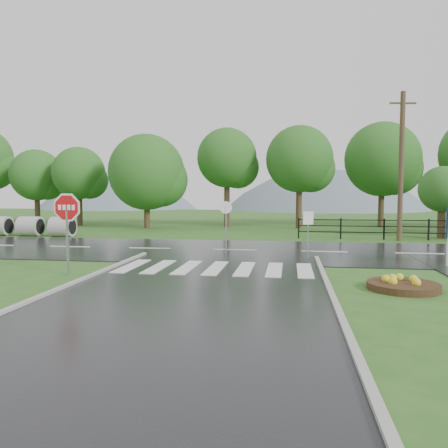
# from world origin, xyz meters

# --- Properties ---
(ground) EXTENTS (120.00, 120.00, 0.00)m
(ground) POSITION_xyz_m (0.00, 0.00, 0.00)
(ground) COLOR #2D5E1F
(ground) RESTS_ON ground
(main_road) EXTENTS (90.00, 8.00, 0.04)m
(main_road) POSITION_xyz_m (0.00, 10.00, 0.00)
(main_road) COLOR black
(main_road) RESTS_ON ground
(crosswalk) EXTENTS (6.50, 2.80, 0.02)m
(crosswalk) POSITION_xyz_m (0.00, 5.00, 0.06)
(crosswalk) COLOR silver
(crosswalk) RESTS_ON ground
(curb_right) EXTENTS (0.15, 24.00, 0.12)m
(curb_right) POSITION_xyz_m (3.55, -4.00, 0.00)
(curb_right) COLOR #A3A39B
(curb_right) RESTS_ON ground
(fence_west) EXTENTS (9.58, 0.08, 1.20)m
(fence_west) POSITION_xyz_m (7.75, 16.00, 0.72)
(fence_west) COLOR black
(fence_west) RESTS_ON ground
(hills) EXTENTS (102.00, 48.00, 48.00)m
(hills) POSITION_xyz_m (3.49, 65.00, -15.54)
(hills) COLOR slate
(hills) RESTS_ON ground
(treeline) EXTENTS (83.20, 5.20, 10.00)m
(treeline) POSITION_xyz_m (1.00, 24.00, 0.00)
(treeline) COLOR #235E1D
(treeline) RESTS_ON ground
(culvert_pipes) EXTENTS (7.60, 1.20, 1.20)m
(culvert_pipes) POSITION_xyz_m (-14.29, 15.00, 0.60)
(culvert_pipes) COLOR #9E9B93
(culvert_pipes) RESTS_ON ground
(stop_sign) EXTENTS (1.24, 0.06, 2.78)m
(stop_sign) POSITION_xyz_m (-4.50, 3.33, 1.93)
(stop_sign) COLOR #939399
(stop_sign) RESTS_ON ground
(flower_bed) EXTENTS (1.90, 1.90, 0.38)m
(flower_bed) POSITION_xyz_m (5.55, 2.70, 0.14)
(flower_bed) COLOR #332111
(flower_bed) RESTS_ON ground
(reg_sign_small) EXTENTS (0.41, 0.15, 1.90)m
(reg_sign_small) POSITION_xyz_m (3.21, 7.81, 1.37)
(reg_sign_small) COLOR #939399
(reg_sign_small) RESTS_ON ground
(reg_sign_round) EXTENTS (0.53, 0.09, 2.27)m
(reg_sign_round) POSITION_xyz_m (-0.21, 8.83, 1.43)
(reg_sign_round) COLOR #939399
(reg_sign_round) RESTS_ON ground
(utility_pole_east) EXTENTS (1.43, 0.33, 8.09)m
(utility_pole_east) POSITION_xyz_m (8.46, 15.50, 4.11)
(utility_pole_east) COLOR #473523
(utility_pole_east) RESTS_ON ground
(entrance_tree_left) EXTENTS (2.67, 2.67, 4.20)m
(entrance_tree_left) POSITION_xyz_m (11.26, 17.50, 2.83)
(entrance_tree_left) COLOR #3D2B1C
(entrance_tree_left) RESTS_ON ground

